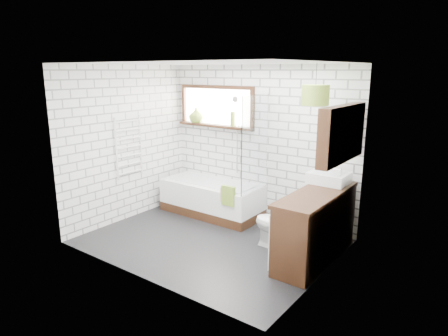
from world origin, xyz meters
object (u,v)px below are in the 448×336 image
Objects in this scene: vanity at (316,226)px; basin at (329,178)px; toilet at (278,224)px; pendant at (315,95)px; bathtub at (212,198)px.

basin reaches higher than vanity.
toilet is (-0.50, -0.50, -0.64)m from basin.
pendant is at bearing 133.08° from toilet.
basin is at bearing -0.82° from bathtub.
pendant is (-0.17, -0.21, 1.12)m from basin.
vanity is 1.69m from pendant.
vanity reaches higher than toilet.
bathtub is 2.20m from vanity.
vanity is at bearing -13.98° from bathtub.
toilet is at bearing -18.54° from bathtub.
vanity is 2.29× the size of toilet.
vanity is 0.57m from toilet.
bathtub is 2.18m from basin.
vanity is at bearing -83.16° from basin.
pendant is (-0.23, 0.29, 1.64)m from vanity.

